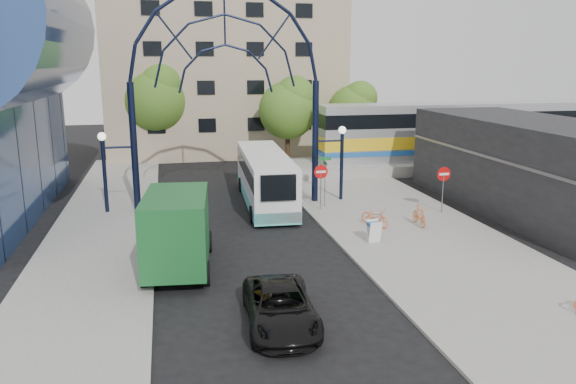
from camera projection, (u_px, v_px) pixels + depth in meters
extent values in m
plane|color=black|center=(278.00, 313.00, 18.42)|extent=(120.00, 120.00, 0.00)
cube|color=gray|center=(443.00, 254.00, 23.87)|extent=(8.00, 56.00, 0.12)
cube|color=gray|center=(92.00, 263.00, 22.76)|extent=(5.00, 50.00, 0.12)
cylinder|color=black|center=(134.00, 149.00, 29.90)|extent=(0.36, 0.36, 7.00)
cylinder|color=black|center=(315.00, 143.00, 31.98)|extent=(0.36, 0.36, 7.00)
cylinder|color=black|center=(105.00, 178.00, 29.90)|extent=(0.20, 0.20, 4.00)
cylinder|color=black|center=(341.00, 168.00, 32.65)|extent=(0.20, 0.20, 4.00)
sphere|color=white|center=(102.00, 137.00, 29.40)|extent=(0.44, 0.44, 0.44)
sphere|color=white|center=(342.00, 130.00, 32.15)|extent=(0.44, 0.44, 0.44)
cylinder|color=slate|center=(321.00, 190.00, 30.55)|extent=(0.06, 0.06, 2.20)
cylinder|color=red|center=(321.00, 172.00, 30.32)|extent=(0.80, 0.04, 0.80)
cube|color=white|center=(321.00, 172.00, 30.30)|extent=(0.55, 0.02, 0.12)
cylinder|color=slate|center=(443.00, 192.00, 29.94)|extent=(0.06, 0.06, 2.20)
cylinder|color=red|center=(444.00, 174.00, 29.71)|extent=(0.76, 0.04, 0.76)
cube|color=white|center=(444.00, 174.00, 29.68)|extent=(0.55, 0.02, 0.12)
cylinder|color=slate|center=(325.00, 182.00, 31.14)|extent=(0.05, 0.05, 2.80)
cube|color=#146626|center=(325.00, 159.00, 30.84)|extent=(0.70, 0.03, 0.18)
cube|color=#146626|center=(325.00, 163.00, 30.90)|extent=(0.03, 0.70, 0.18)
cube|color=white|center=(375.00, 232.00, 24.96)|extent=(0.55, 0.26, 0.99)
cube|color=white|center=(373.00, 230.00, 25.29)|extent=(0.55, 0.26, 0.99)
cube|color=#1E59A5|center=(374.00, 224.00, 25.05)|extent=(0.55, 0.42, 0.14)
cube|color=black|center=(528.00, 165.00, 30.69)|extent=(6.00, 16.00, 5.00)
cube|color=tan|center=(223.00, 73.00, 50.53)|extent=(20.00, 12.00, 14.00)
cube|color=gray|center=(475.00, 162.00, 43.41)|extent=(32.00, 5.00, 0.80)
cube|color=#B7B7BC|center=(478.00, 130.00, 42.84)|extent=(25.00, 3.00, 4.20)
cube|color=gold|center=(477.00, 138.00, 42.98)|extent=(25.10, 3.05, 0.90)
cube|color=black|center=(479.00, 117.00, 42.62)|extent=(25.05, 3.05, 1.00)
cube|color=#1E59A5|center=(476.00, 147.00, 43.14)|extent=(25.10, 3.05, 0.35)
cylinder|color=#382314|center=(288.00, 150.00, 44.11)|extent=(0.36, 0.36, 2.52)
sphere|color=#2F5C18|center=(288.00, 110.00, 43.41)|extent=(4.48, 4.48, 4.48)
sphere|color=#2F5C18|center=(295.00, 96.00, 42.97)|extent=(3.08, 3.08, 3.08)
cylinder|color=#382314|center=(158.00, 144.00, 45.79)|extent=(0.36, 0.36, 2.88)
sphere|color=#2F5C18|center=(155.00, 101.00, 44.99)|extent=(5.12, 5.12, 5.12)
sphere|color=#2F5C18|center=(161.00, 85.00, 44.52)|extent=(3.52, 3.52, 3.52)
cylinder|color=#382314|center=(352.00, 145.00, 47.28)|extent=(0.36, 0.36, 2.34)
sphere|color=#2F5C18|center=(353.00, 111.00, 46.63)|extent=(4.16, 4.16, 4.16)
sphere|color=#2F5C18|center=(360.00, 98.00, 46.21)|extent=(2.86, 2.86, 2.86)
cube|color=white|center=(265.00, 176.00, 32.25)|extent=(2.88, 10.64, 2.65)
cube|color=#61D9D5|center=(265.00, 195.00, 32.50)|extent=(2.91, 10.64, 0.64)
cube|color=black|center=(265.00, 167.00, 32.13)|extent=(2.92, 10.43, 0.82)
cube|color=black|center=(278.00, 188.00, 27.02)|extent=(1.73, 0.22, 1.28)
cube|color=black|center=(255.00, 163.00, 37.30)|extent=(2.20, 0.28, 1.46)
cylinder|color=black|center=(241.00, 185.00, 35.48)|extent=(0.30, 0.89, 0.88)
cylinder|color=black|center=(277.00, 183.00, 35.84)|extent=(0.30, 0.89, 0.88)
cylinder|color=black|center=(252.00, 214.00, 28.60)|extent=(0.30, 0.89, 0.88)
cylinder|color=black|center=(296.00, 212.00, 28.96)|extent=(0.30, 0.89, 0.88)
cube|color=black|center=(183.00, 227.00, 24.25)|extent=(2.44, 2.53, 2.12)
cube|color=black|center=(184.00, 210.00, 25.27)|extent=(1.93, 0.29, 0.96)
cube|color=#165625|center=(177.00, 229.00, 21.27)|extent=(2.75, 4.65, 2.70)
cylinder|color=black|center=(156.00, 243.00, 23.98)|extent=(0.34, 0.95, 0.93)
cylinder|color=black|center=(209.00, 241.00, 24.23)|extent=(0.34, 0.95, 0.93)
cylinder|color=black|center=(145.00, 276.00, 20.34)|extent=(0.34, 0.95, 0.93)
cylinder|color=black|center=(206.00, 273.00, 20.59)|extent=(0.34, 0.95, 0.93)
imported|color=black|center=(280.00, 307.00, 17.36)|extent=(2.38, 4.65, 1.26)
imported|color=orange|center=(375.00, 217.00, 27.61)|extent=(1.33, 1.86, 0.93)
imported|color=orange|center=(419.00, 216.00, 27.71)|extent=(0.57, 1.68, 0.99)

